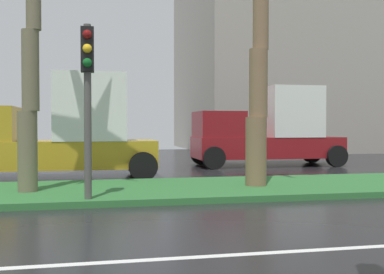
# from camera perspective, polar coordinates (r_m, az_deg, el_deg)

# --- Properties ---
(traffic_signal_median_right) EXTENTS (0.28, 0.43, 3.79)m
(traffic_signal_median_right) POSITION_cam_1_polar(r_m,az_deg,el_deg) (10.31, -12.78, 7.01)
(traffic_signal_median_right) COLOR #4C4C47
(traffic_signal_median_right) RESTS_ON median_strip
(box_truck_lead) EXTENTS (6.40, 2.64, 3.46)m
(box_truck_lead) POSITION_cam_1_polar(r_m,az_deg,el_deg) (15.87, -15.97, 0.61)
(box_truck_lead) COLOR #B28C1E
(box_truck_lead) RESTS_ON ground_plane
(box_truck_following) EXTENTS (6.40, 2.64, 3.46)m
(box_truck_following) POSITION_cam_1_polar(r_m,az_deg,el_deg) (20.51, 9.44, 0.80)
(box_truck_following) COLOR maroon
(box_truck_following) RESTS_ON ground_plane
(building_far_right) EXTENTS (16.48, 14.26, 14.79)m
(building_far_right) POSITION_cam_1_polar(r_m,az_deg,el_deg) (36.71, 12.68, 10.19)
(building_far_right) COLOR gray
(building_far_right) RESTS_ON ground_plane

